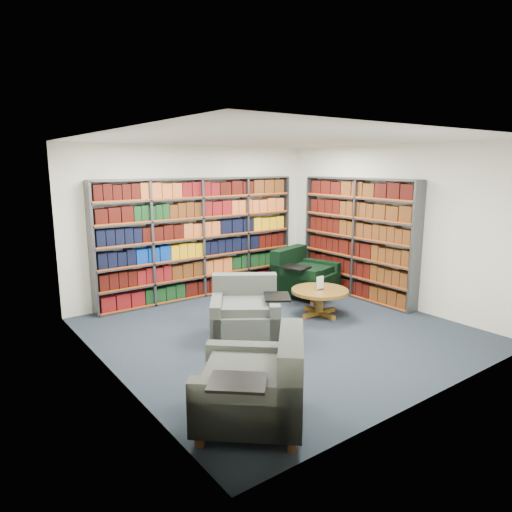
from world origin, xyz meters
TOP-DOWN VIEW (x-y plane):
  - room_shell at (0.00, 0.00)m, footprint 5.02×5.02m
  - bookshelf_back at (0.00, 2.34)m, footprint 4.00×0.28m
  - bookshelf_right at (2.34, 0.60)m, footprint 0.28×2.50m
  - chair_teal_left at (-0.53, 0.14)m, footprint 1.31×1.31m
  - chair_green_right at (1.54, 1.25)m, footprint 1.28×1.22m
  - chair_teal_front at (-1.73, -1.82)m, footprint 1.40×1.40m
  - coffee_table at (0.99, 0.18)m, footprint 0.93×0.93m

SIDE VIEW (x-z plane):
  - chair_teal_left at x=-0.53m, z-range -0.08..0.78m
  - coffee_table at x=0.99m, z-range 0.02..0.68m
  - chair_green_right at x=1.54m, z-range -0.09..0.80m
  - chair_teal_front at x=-1.73m, z-range -0.09..0.82m
  - bookshelf_back at x=0.00m, z-range 0.00..2.20m
  - bookshelf_right at x=2.34m, z-range 0.00..2.20m
  - room_shell at x=0.00m, z-range -0.01..2.81m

